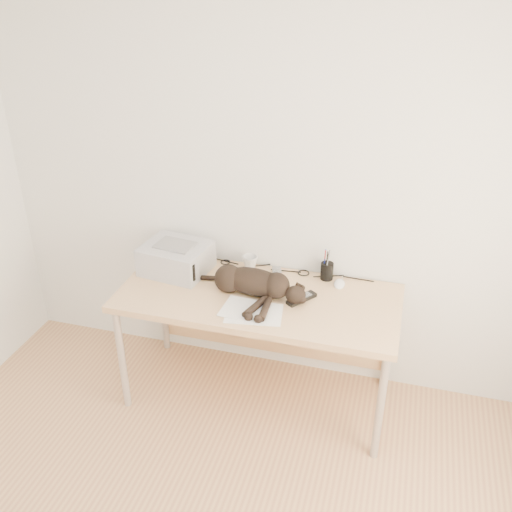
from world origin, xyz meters
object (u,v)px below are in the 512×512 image
(mug, at_px, (250,263))
(pen_cup, at_px, (327,271))
(printer, at_px, (176,258))
(desk, at_px, (262,307))
(cat, at_px, (250,283))
(mouse, at_px, (339,282))

(mug, distance_m, pen_cup, 0.47)
(printer, bearing_deg, mug, 18.23)
(printer, bearing_deg, desk, -5.51)
(cat, distance_m, mouse, 0.54)
(desk, xyz_separation_m, cat, (-0.05, -0.08, 0.21))
(desk, relative_size, cat, 2.18)
(pen_cup, height_order, mouse, pen_cup)
(pen_cup, distance_m, mouse, 0.10)
(printer, bearing_deg, pen_cup, 9.48)
(desk, relative_size, pen_cup, 8.20)
(cat, bearing_deg, pen_cup, 42.05)
(desk, height_order, cat, cat)
(mug, distance_m, mouse, 0.56)
(cat, height_order, mug, cat)
(desk, xyz_separation_m, mug, (-0.13, 0.19, 0.18))
(cat, relative_size, mouse, 6.60)
(desk, height_order, printer, printer)
(desk, distance_m, cat, 0.23)
(pen_cup, bearing_deg, printer, -170.52)
(pen_cup, bearing_deg, desk, -149.31)
(desk, distance_m, mouse, 0.48)
(pen_cup, relative_size, mouse, 1.76)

